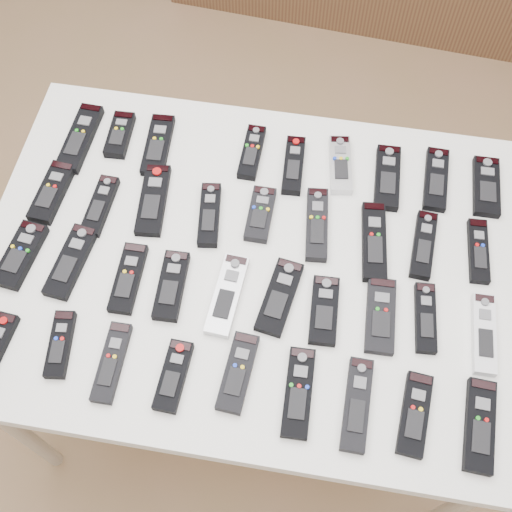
% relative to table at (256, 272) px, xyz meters
% --- Properties ---
extents(ground, '(4.00, 4.00, 0.00)m').
position_rel_table_xyz_m(ground, '(0.08, 0.04, -0.72)').
color(ground, olive).
rests_on(ground, ground).
extents(table, '(1.25, 0.88, 0.78)m').
position_rel_table_xyz_m(table, '(0.00, 0.00, 0.00)').
color(table, white).
rests_on(table, ground).
extents(remote_0, '(0.06, 0.21, 0.02)m').
position_rel_table_xyz_m(remote_0, '(-0.49, 0.26, 0.07)').
color(remote_0, black).
rests_on(remote_0, table).
extents(remote_1, '(0.06, 0.14, 0.02)m').
position_rel_table_xyz_m(remote_1, '(-0.39, 0.29, 0.07)').
color(remote_1, black).
rests_on(remote_1, table).
extents(remote_2, '(0.07, 0.18, 0.02)m').
position_rel_table_xyz_m(remote_2, '(-0.29, 0.28, 0.07)').
color(remote_2, black).
rests_on(remote_2, table).
extents(remote_3, '(0.05, 0.16, 0.02)m').
position_rel_table_xyz_m(remote_3, '(-0.06, 0.29, 0.07)').
color(remote_3, black).
rests_on(remote_3, table).
extents(remote_4, '(0.05, 0.16, 0.02)m').
position_rel_table_xyz_m(remote_4, '(0.05, 0.27, 0.07)').
color(remote_4, black).
rests_on(remote_4, table).
extents(remote_5, '(0.07, 0.17, 0.02)m').
position_rel_table_xyz_m(remote_5, '(0.16, 0.29, 0.07)').
color(remote_5, '#B7B7BC').
rests_on(remote_5, table).
extents(remote_6, '(0.06, 0.18, 0.02)m').
position_rel_table_xyz_m(remote_6, '(0.28, 0.27, 0.07)').
color(remote_6, black).
rests_on(remote_6, table).
extents(remote_7, '(0.06, 0.18, 0.02)m').
position_rel_table_xyz_m(remote_7, '(0.39, 0.28, 0.07)').
color(remote_7, black).
rests_on(remote_7, table).
extents(remote_8, '(0.06, 0.17, 0.02)m').
position_rel_table_xyz_m(remote_8, '(0.51, 0.28, 0.07)').
color(remote_8, black).
rests_on(remote_8, table).
extents(remote_9, '(0.07, 0.17, 0.02)m').
position_rel_table_xyz_m(remote_9, '(-0.51, 0.10, 0.07)').
color(remote_9, black).
rests_on(remote_9, table).
extents(remote_10, '(0.05, 0.16, 0.02)m').
position_rel_table_xyz_m(remote_10, '(-0.38, 0.08, 0.07)').
color(remote_10, black).
rests_on(remote_10, table).
extents(remote_11, '(0.08, 0.20, 0.02)m').
position_rel_table_xyz_m(remote_11, '(-0.26, 0.11, 0.07)').
color(remote_11, black).
rests_on(remote_11, table).
extents(remote_12, '(0.07, 0.17, 0.02)m').
position_rel_table_xyz_m(remote_12, '(-0.13, 0.09, 0.07)').
color(remote_12, black).
rests_on(remote_12, table).
extents(remote_13, '(0.06, 0.14, 0.02)m').
position_rel_table_xyz_m(remote_13, '(-0.01, 0.12, 0.07)').
color(remote_13, black).
rests_on(remote_13, table).
extents(remote_14, '(0.07, 0.19, 0.02)m').
position_rel_table_xyz_m(remote_14, '(0.12, 0.11, 0.07)').
color(remote_14, black).
rests_on(remote_14, table).
extents(remote_15, '(0.07, 0.20, 0.02)m').
position_rel_table_xyz_m(remote_15, '(0.26, 0.08, 0.07)').
color(remote_15, black).
rests_on(remote_15, table).
extents(remote_16, '(0.06, 0.17, 0.02)m').
position_rel_table_xyz_m(remote_16, '(0.37, 0.10, 0.07)').
color(remote_16, black).
rests_on(remote_16, table).
extents(remote_17, '(0.05, 0.16, 0.02)m').
position_rel_table_xyz_m(remote_17, '(0.49, 0.10, 0.07)').
color(remote_17, black).
rests_on(remote_17, table).
extents(remote_18, '(0.08, 0.17, 0.02)m').
position_rel_table_xyz_m(remote_18, '(-0.52, -0.08, 0.07)').
color(remote_18, black).
rests_on(remote_18, table).
extents(remote_19, '(0.08, 0.19, 0.02)m').
position_rel_table_xyz_m(remote_19, '(-0.41, -0.08, 0.07)').
color(remote_19, black).
rests_on(remote_19, table).
extents(remote_20, '(0.06, 0.17, 0.02)m').
position_rel_table_xyz_m(remote_20, '(-0.27, -0.10, 0.07)').
color(remote_20, black).
rests_on(remote_20, table).
extents(remote_21, '(0.06, 0.16, 0.02)m').
position_rel_table_xyz_m(remote_21, '(-0.17, -0.10, 0.07)').
color(remote_21, black).
rests_on(remote_21, table).
extents(remote_22, '(0.07, 0.19, 0.02)m').
position_rel_table_xyz_m(remote_22, '(-0.05, -0.10, 0.07)').
color(remote_22, '#B7B7BC').
rests_on(remote_22, table).
extents(remote_23, '(0.09, 0.18, 0.02)m').
position_rel_table_xyz_m(remote_23, '(0.07, -0.09, 0.07)').
color(remote_23, black).
rests_on(remote_23, table).
extents(remote_24, '(0.06, 0.16, 0.02)m').
position_rel_table_xyz_m(remote_24, '(0.17, -0.10, 0.07)').
color(remote_24, black).
rests_on(remote_24, table).
extents(remote_25, '(0.07, 0.17, 0.02)m').
position_rel_table_xyz_m(remote_25, '(0.29, -0.09, 0.07)').
color(remote_25, black).
rests_on(remote_25, table).
extents(remote_26, '(0.05, 0.16, 0.02)m').
position_rel_table_xyz_m(remote_26, '(0.38, -0.08, 0.07)').
color(remote_26, black).
rests_on(remote_26, table).
extents(remote_27, '(0.05, 0.18, 0.02)m').
position_rel_table_xyz_m(remote_27, '(0.50, -0.10, 0.07)').
color(remote_27, silver).
rests_on(remote_27, table).
extents(remote_29, '(0.06, 0.15, 0.02)m').
position_rel_table_xyz_m(remote_29, '(-0.37, -0.27, 0.07)').
color(remote_29, black).
rests_on(remote_29, table).
extents(remote_30, '(0.05, 0.17, 0.02)m').
position_rel_table_xyz_m(remote_30, '(-0.25, -0.29, 0.07)').
color(remote_30, black).
rests_on(remote_30, table).
extents(remote_31, '(0.06, 0.15, 0.02)m').
position_rel_table_xyz_m(remote_31, '(-0.12, -0.30, 0.07)').
color(remote_31, black).
rests_on(remote_31, table).
extents(remote_32, '(0.06, 0.17, 0.02)m').
position_rel_table_xyz_m(remote_32, '(0.01, -0.27, 0.07)').
color(remote_32, black).
rests_on(remote_32, table).
extents(remote_33, '(0.06, 0.19, 0.02)m').
position_rel_table_xyz_m(remote_33, '(0.13, -0.29, 0.07)').
color(remote_33, black).
rests_on(remote_33, table).
extents(remote_34, '(0.05, 0.19, 0.02)m').
position_rel_table_xyz_m(remote_34, '(0.25, -0.29, 0.07)').
color(remote_34, black).
rests_on(remote_34, table).
extents(remote_35, '(0.07, 0.17, 0.02)m').
position_rel_table_xyz_m(remote_35, '(0.37, -0.30, 0.07)').
color(remote_35, black).
rests_on(remote_35, table).
extents(remote_36, '(0.06, 0.19, 0.02)m').
position_rel_table_xyz_m(remote_36, '(0.49, -0.30, 0.07)').
color(remote_36, black).
rests_on(remote_36, table).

